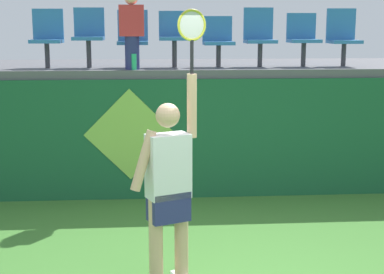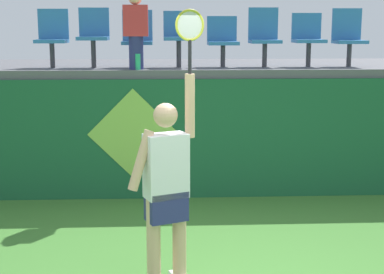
{
  "view_description": "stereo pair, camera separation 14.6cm",
  "coord_description": "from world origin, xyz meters",
  "px_view_note": "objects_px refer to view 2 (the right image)",
  "views": [
    {
      "loc": [
        -0.72,
        -4.84,
        2.42
      ],
      "look_at": [
        -0.28,
        1.12,
        1.26
      ],
      "focal_mm": 54.53,
      "sensor_mm": 36.0,
      "label": 1
    },
    {
      "loc": [
        -0.57,
        -4.85,
        2.42
      ],
      "look_at": [
        -0.28,
        1.12,
        1.26
      ],
      "focal_mm": 54.53,
      "sensor_mm": 36.0,
      "label": 2
    }
  ],
  "objects_px": {
    "stadium_chair_4": "(223,39)",
    "stadium_chair_6": "(308,37)",
    "tennis_player": "(167,185)",
    "stadium_chair_3": "(179,35)",
    "stadium_chair_1": "(94,33)",
    "stadium_chair_5": "(264,35)",
    "spectator_0": "(136,29)",
    "stadium_chair_7": "(348,35)",
    "water_bottle": "(138,62)",
    "stadium_chair_0": "(52,35)",
    "stadium_chair_2": "(137,37)"
  },
  "relations": [
    {
      "from": "water_bottle",
      "to": "stadium_chair_3",
      "type": "xyz_separation_m",
      "value": [
        0.58,
        0.54,
        0.36
      ]
    },
    {
      "from": "stadium_chair_1",
      "to": "spectator_0",
      "type": "xyz_separation_m",
      "value": [
        0.63,
        -0.45,
        0.07
      ]
    },
    {
      "from": "spectator_0",
      "to": "stadium_chair_2",
      "type": "bearing_deg",
      "value": 90.0
    },
    {
      "from": "stadium_chair_5",
      "to": "stadium_chair_7",
      "type": "distance_m",
      "value": 1.26
    },
    {
      "from": "stadium_chair_1",
      "to": "stadium_chair_6",
      "type": "height_order",
      "value": "stadium_chair_1"
    },
    {
      "from": "stadium_chair_2",
      "to": "stadium_chair_5",
      "type": "bearing_deg",
      "value": 0.05
    },
    {
      "from": "stadium_chair_5",
      "to": "stadium_chair_6",
      "type": "relative_size",
      "value": 1.1
    },
    {
      "from": "stadium_chair_0",
      "to": "stadium_chair_1",
      "type": "xyz_separation_m",
      "value": [
        0.59,
        -0.0,
        0.03
      ]
    },
    {
      "from": "stadium_chair_7",
      "to": "stadium_chair_5",
      "type": "bearing_deg",
      "value": 179.99
    },
    {
      "from": "stadium_chair_3",
      "to": "stadium_chair_4",
      "type": "bearing_deg",
      "value": 0.05
    },
    {
      "from": "stadium_chair_3",
      "to": "stadium_chair_0",
      "type": "bearing_deg",
      "value": 179.75
    },
    {
      "from": "stadium_chair_5",
      "to": "stadium_chair_6",
      "type": "height_order",
      "value": "stadium_chair_5"
    },
    {
      "from": "stadium_chair_0",
      "to": "water_bottle",
      "type": "bearing_deg",
      "value": -23.59
    },
    {
      "from": "stadium_chair_3",
      "to": "stadium_chair_7",
      "type": "height_order",
      "value": "stadium_chair_7"
    },
    {
      "from": "stadium_chair_0",
      "to": "stadium_chair_1",
      "type": "height_order",
      "value": "stadium_chair_1"
    },
    {
      "from": "tennis_player",
      "to": "stadium_chair_6",
      "type": "xyz_separation_m",
      "value": [
        2.12,
        3.49,
        1.27
      ]
    },
    {
      "from": "stadium_chair_0",
      "to": "stadium_chair_7",
      "type": "distance_m",
      "value": 4.35
    },
    {
      "from": "stadium_chair_1",
      "to": "stadium_chair_5",
      "type": "distance_m",
      "value": 2.5
    },
    {
      "from": "stadium_chair_2",
      "to": "stadium_chair_7",
      "type": "distance_m",
      "value": 3.12
    },
    {
      "from": "tennis_player",
      "to": "water_bottle",
      "type": "distance_m",
      "value": 3.12
    },
    {
      "from": "tennis_player",
      "to": "stadium_chair_3",
      "type": "distance_m",
      "value": 3.73
    },
    {
      "from": "water_bottle",
      "to": "spectator_0",
      "type": "xyz_separation_m",
      "value": [
        -0.02,
        0.09,
        0.44
      ]
    },
    {
      "from": "spectator_0",
      "to": "tennis_player",
      "type": "bearing_deg",
      "value": -82.59
    },
    {
      "from": "stadium_chair_1",
      "to": "stadium_chair_6",
      "type": "xyz_separation_m",
      "value": [
        3.15,
        -0.0,
        -0.05
      ]
    },
    {
      "from": "tennis_player",
      "to": "stadium_chair_6",
      "type": "relative_size",
      "value": 3.26
    },
    {
      "from": "stadium_chair_2",
      "to": "stadium_chair_5",
      "type": "relative_size",
      "value": 0.96
    },
    {
      "from": "tennis_player",
      "to": "spectator_0",
      "type": "distance_m",
      "value": 3.37
    },
    {
      "from": "water_bottle",
      "to": "stadium_chair_0",
      "type": "height_order",
      "value": "stadium_chair_0"
    },
    {
      "from": "stadium_chair_2",
      "to": "stadium_chair_7",
      "type": "relative_size",
      "value": 0.97
    },
    {
      "from": "stadium_chair_4",
      "to": "stadium_chair_6",
      "type": "relative_size",
      "value": 0.94
    },
    {
      "from": "stadium_chair_3",
      "to": "spectator_0",
      "type": "xyz_separation_m",
      "value": [
        -0.6,
        -0.44,
        0.09
      ]
    },
    {
      "from": "tennis_player",
      "to": "stadium_chair_0",
      "type": "xyz_separation_m",
      "value": [
        -1.62,
        3.5,
        1.29
      ]
    },
    {
      "from": "stadium_chair_0",
      "to": "stadium_chair_4",
      "type": "height_order",
      "value": "stadium_chair_0"
    },
    {
      "from": "water_bottle",
      "to": "stadium_chair_6",
      "type": "bearing_deg",
      "value": 12.24
    },
    {
      "from": "stadium_chair_7",
      "to": "spectator_0",
      "type": "xyz_separation_m",
      "value": [
        -3.12,
        -0.45,
        0.1
      ]
    },
    {
      "from": "stadium_chair_4",
      "to": "stadium_chair_1",
      "type": "bearing_deg",
      "value": 179.87
    },
    {
      "from": "stadium_chair_5",
      "to": "spectator_0",
      "type": "xyz_separation_m",
      "value": [
        -1.86,
        -0.46,
        0.09
      ]
    },
    {
      "from": "stadium_chair_2",
      "to": "stadium_chair_6",
      "type": "bearing_deg",
      "value": -0.17
    },
    {
      "from": "tennis_player",
      "to": "stadium_chair_0",
      "type": "height_order",
      "value": "stadium_chair_0"
    },
    {
      "from": "stadium_chair_3",
      "to": "water_bottle",
      "type": "bearing_deg",
      "value": -137.04
    },
    {
      "from": "water_bottle",
      "to": "stadium_chair_5",
      "type": "relative_size",
      "value": 0.26
    },
    {
      "from": "stadium_chair_3",
      "to": "stadium_chair_5",
      "type": "bearing_deg",
      "value": 0.51
    },
    {
      "from": "stadium_chair_4",
      "to": "stadium_chair_6",
      "type": "bearing_deg",
      "value": 0.06
    },
    {
      "from": "stadium_chair_4",
      "to": "stadium_chair_2",
      "type": "bearing_deg",
      "value": 179.59
    },
    {
      "from": "water_bottle",
      "to": "stadium_chair_1",
      "type": "bearing_deg",
      "value": 140.46
    },
    {
      "from": "tennis_player",
      "to": "stadium_chair_5",
      "type": "distance_m",
      "value": 4.01
    },
    {
      "from": "spectator_0",
      "to": "stadium_chair_7",
      "type": "bearing_deg",
      "value": 8.29
    },
    {
      "from": "stadium_chair_1",
      "to": "stadium_chair_7",
      "type": "distance_m",
      "value": 3.76
    },
    {
      "from": "stadium_chair_3",
      "to": "stadium_chair_4",
      "type": "height_order",
      "value": "stadium_chair_3"
    },
    {
      "from": "stadium_chair_1",
      "to": "spectator_0",
      "type": "relative_size",
      "value": 0.81
    }
  ]
}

